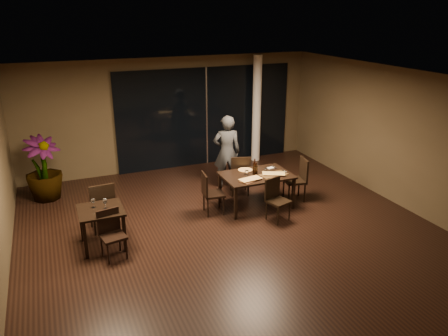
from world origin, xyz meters
TOP-DOWN VIEW (x-y plane):
  - ground at (0.00, 0.00)m, footprint 8.00×8.00m
  - wall_back at (0.00, 4.05)m, footprint 8.00×0.10m
  - wall_front at (0.00, -4.05)m, footprint 8.00×0.10m
  - wall_right at (4.05, 0.00)m, footprint 0.10×8.00m
  - ceiling at (0.00, 0.00)m, footprint 8.00×8.00m
  - window_panel at (1.00, 3.96)m, footprint 5.00×0.06m
  - column at (2.40, 3.65)m, footprint 0.24×0.24m
  - main_table at (1.00, 0.80)m, footprint 1.50×1.00m
  - side_table at (-2.40, 0.30)m, footprint 0.80×0.80m
  - chair_main_far at (0.92, 1.50)m, footprint 0.56×0.56m
  - chair_main_near at (1.09, 0.07)m, footprint 0.51×0.51m
  - chair_main_left at (-0.08, 0.84)m, footprint 0.47×0.47m
  - chair_main_right at (2.05, 0.75)m, footprint 0.54×0.54m
  - chair_side_far at (-2.31, 0.88)m, footprint 0.51×0.51m
  - chair_side_near at (-2.30, -0.11)m, footprint 0.48×0.48m
  - diner at (0.83, 2.07)m, footprint 0.71×0.57m
  - potted_plant at (-3.31, 3.00)m, footprint 1.11×1.11m
  - pizza_board_left at (0.72, 0.53)m, footprint 0.55×0.44m
  - pizza_board_right at (1.33, 0.63)m, footprint 0.63×0.37m
  - oblong_pizza_left at (0.72, 0.53)m, footprint 0.49×0.28m
  - oblong_pizza_right at (1.33, 0.63)m, footprint 0.52×0.39m
  - round_pizza at (0.88, 1.12)m, footprint 0.31×0.31m
  - bottle_a at (0.95, 0.83)m, footprint 0.06×0.06m
  - bottle_b at (1.01, 0.84)m, footprint 0.06×0.06m
  - bottle_c at (0.99, 0.87)m, footprint 0.07×0.07m
  - tumbler_left at (0.79, 0.87)m, footprint 0.08×0.08m
  - tumbler_right at (1.27, 0.87)m, footprint 0.07×0.07m
  - napkin_near at (1.58, 0.70)m, footprint 0.19×0.11m
  - napkin_far at (1.49, 1.04)m, footprint 0.20×0.13m
  - wine_glass_a at (-2.51, 0.42)m, footprint 0.08×0.08m
  - wine_glass_b at (-2.31, 0.28)m, footprint 0.09×0.09m
  - side_napkin at (-2.34, 0.14)m, footprint 0.19×0.13m

SIDE VIEW (x-z plane):
  - ground at x=0.00m, z-range 0.00..0.00m
  - chair_side_near at x=-2.30m, z-range 0.05..0.93m
  - chair_main_near at x=1.09m, z-range 0.05..0.94m
  - chair_main_left at x=-0.08m, z-range 0.05..0.98m
  - chair_main_far at x=0.92m, z-range 0.06..1.04m
  - chair_main_right at x=2.05m, z-range 0.06..1.05m
  - chair_side_far at x=-2.31m, z-range 0.06..1.09m
  - side_table at x=-2.40m, z-range 0.25..1.00m
  - main_table at x=1.00m, z-range 0.30..1.05m
  - potted_plant at x=-3.31m, z-range 0.00..1.48m
  - pizza_board_left at x=0.72m, z-range 0.75..0.76m
  - pizza_board_right at x=1.33m, z-range 0.75..0.76m
  - round_pizza at x=0.88m, z-range 0.75..0.76m
  - napkin_near at x=1.58m, z-range 0.75..0.76m
  - napkin_far at x=1.49m, z-range 0.75..0.76m
  - side_napkin at x=-2.34m, z-range 0.75..0.76m
  - oblong_pizza_left at x=0.72m, z-range 0.77..0.78m
  - oblong_pizza_right at x=1.33m, z-range 0.77..0.78m
  - tumbler_right at x=1.27m, z-range 0.75..0.83m
  - tumbler_left at x=0.79m, z-range 0.75..0.85m
  - wine_glass_a at x=-2.51m, z-range 0.75..0.92m
  - wine_glass_b at x=-2.31m, z-range 0.75..0.94m
  - bottle_b at x=1.01m, z-range 0.75..1.01m
  - bottle_a at x=0.95m, z-range 0.75..1.04m
  - diner at x=0.83m, z-range 0.00..1.81m
  - bottle_c at x=0.99m, z-range 0.75..1.09m
  - window_panel at x=1.00m, z-range 0.00..2.70m
  - wall_back at x=0.00m, z-range 0.00..3.00m
  - wall_front at x=0.00m, z-range 0.00..3.00m
  - wall_right at x=4.05m, z-range 0.00..3.00m
  - column at x=2.40m, z-range 0.00..3.00m
  - ceiling at x=0.00m, z-range 3.00..3.04m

